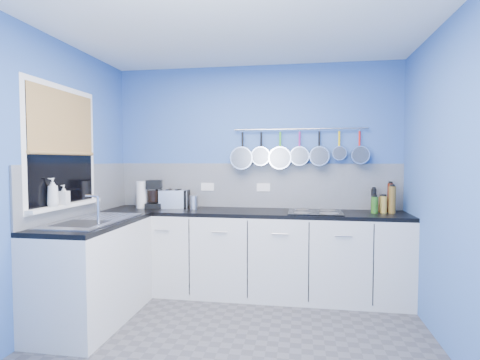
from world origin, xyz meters
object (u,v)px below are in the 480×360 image
(paper_towel, at_px, (142,195))
(canister, at_px, (194,202))
(toaster, at_px, (174,199))
(soap_bottle_a, at_px, (53,192))
(hob, at_px, (315,212))
(soap_bottle_b, at_px, (64,195))
(coffee_maker, at_px, (154,194))

(paper_towel, bearing_deg, canister, 1.32)
(paper_towel, xyz_separation_m, toaster, (0.34, 0.06, -0.05))
(soap_bottle_a, distance_m, canister, 1.47)
(soap_bottle_a, height_order, toaster, soap_bottle_a)
(soap_bottle_a, relative_size, hob, 0.44)
(soap_bottle_b, height_order, paper_towel, soap_bottle_b)
(soap_bottle_b, distance_m, canister, 1.35)
(soap_bottle_a, bearing_deg, soap_bottle_b, 90.00)
(soap_bottle_a, distance_m, coffee_maker, 1.23)
(toaster, distance_m, canister, 0.25)
(toaster, height_order, hob, toaster)
(paper_towel, relative_size, toaster, 0.96)
(paper_towel, height_order, toaster, paper_towel)
(soap_bottle_a, height_order, paper_towel, soap_bottle_a)
(hob, bearing_deg, paper_towel, 177.47)
(soap_bottle_b, distance_m, hob, 2.39)
(soap_bottle_b, relative_size, coffee_maker, 0.55)
(soap_bottle_a, distance_m, paper_towel, 1.18)
(soap_bottle_b, distance_m, paper_towel, 1.04)
(soap_bottle_a, height_order, canister, soap_bottle_a)
(soap_bottle_a, bearing_deg, canister, 52.72)
(toaster, relative_size, canister, 2.16)
(paper_towel, distance_m, canister, 0.60)
(canister, height_order, hob, canister)
(soap_bottle_b, relative_size, canister, 1.19)
(toaster, xyz_separation_m, hob, (1.56, -0.15, -0.10))
(soap_bottle_b, relative_size, toaster, 0.55)
(soap_bottle_a, xyz_separation_m, coffee_maker, (0.42, 1.15, -0.11))
(paper_towel, bearing_deg, toaster, 10.28)
(hob, bearing_deg, soap_bottle_b, -157.44)
(toaster, relative_size, hob, 0.58)
(soap_bottle_a, relative_size, paper_towel, 0.80)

